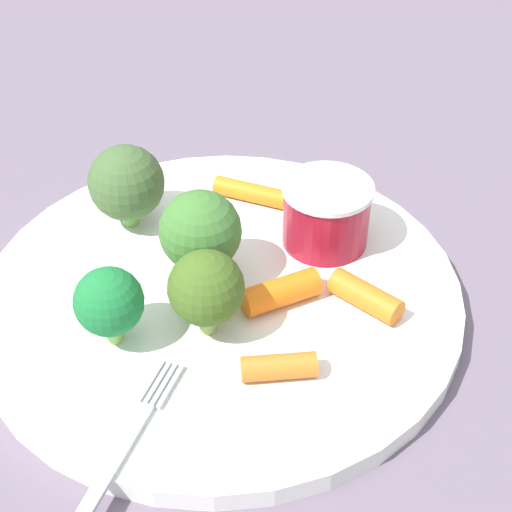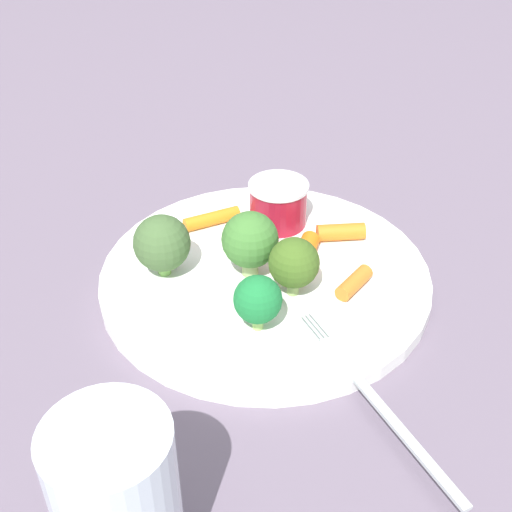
% 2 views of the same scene
% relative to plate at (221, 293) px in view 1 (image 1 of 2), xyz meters
% --- Properties ---
extents(ground_plane, '(2.40, 2.40, 0.00)m').
position_rel_plate_xyz_m(ground_plane, '(0.00, 0.00, -0.01)').
color(ground_plane, slate).
extents(plate, '(0.27, 0.27, 0.01)m').
position_rel_plate_xyz_m(plate, '(0.00, 0.00, 0.00)').
color(plate, white).
rests_on(plate, ground_plane).
extents(sauce_cup, '(0.05, 0.05, 0.04)m').
position_rel_plate_xyz_m(sauce_cup, '(-0.03, -0.07, 0.03)').
color(sauce_cup, maroon).
rests_on(sauce_cup, plate).
extents(broccoli_floret_0, '(0.04, 0.04, 0.04)m').
position_rel_plate_xyz_m(broccoli_floret_0, '(0.02, 0.06, 0.03)').
color(broccoli_floret_0, '#99C363').
rests_on(broccoli_floret_0, plate).
extents(broccoli_floret_1, '(0.05, 0.05, 0.06)m').
position_rel_plate_xyz_m(broccoli_floret_1, '(0.01, 0.00, 0.04)').
color(broccoli_floret_1, '#97AC6C').
rests_on(broccoli_floret_1, plate).
extents(broccoli_floret_2, '(0.05, 0.05, 0.05)m').
position_rel_plate_xyz_m(broccoli_floret_2, '(0.08, -0.02, 0.04)').
color(broccoli_floret_2, '#7EBE57').
rests_on(broccoli_floret_2, plate).
extents(broccoli_floret_3, '(0.04, 0.04, 0.05)m').
position_rel_plate_xyz_m(broccoli_floret_3, '(-0.01, 0.03, 0.04)').
color(broccoli_floret_3, '#8DA85F').
rests_on(broccoli_floret_3, plate).
extents(carrot_stick_0, '(0.04, 0.02, 0.01)m').
position_rel_plate_xyz_m(carrot_stick_0, '(-0.07, -0.03, 0.01)').
color(carrot_stick_0, orange).
rests_on(carrot_stick_0, plate).
extents(carrot_stick_1, '(0.05, 0.02, 0.01)m').
position_rel_plate_xyz_m(carrot_stick_1, '(0.03, -0.08, 0.01)').
color(carrot_stick_1, orange).
rests_on(carrot_stick_1, plate).
extents(carrot_stick_2, '(0.04, 0.03, 0.01)m').
position_rel_plate_xyz_m(carrot_stick_2, '(-0.06, 0.04, 0.01)').
color(carrot_stick_2, orange).
rests_on(carrot_stick_2, plate).
extents(carrot_stick_3, '(0.04, 0.05, 0.02)m').
position_rel_plate_xyz_m(carrot_stick_3, '(-0.04, -0.01, 0.01)').
color(carrot_stick_3, orange).
rests_on(carrot_stick_3, plate).
extents(fork, '(0.05, 0.18, 0.00)m').
position_rel_plate_xyz_m(fork, '(-0.03, 0.15, 0.01)').
color(fork, '#B5BFBD').
rests_on(fork, plate).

